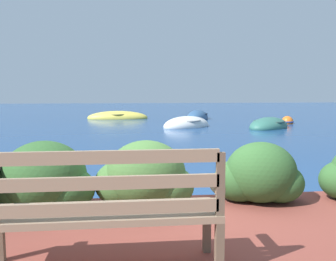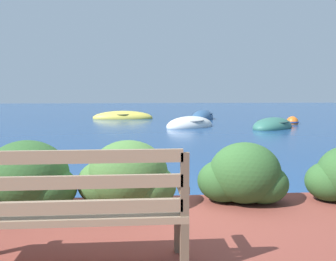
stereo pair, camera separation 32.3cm
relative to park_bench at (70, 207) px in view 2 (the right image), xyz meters
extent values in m
plane|color=navy|center=(1.06, 1.91, -0.71)|extent=(80.00, 80.00, 0.00)
cube|color=brown|center=(0.81, 0.26, -0.29)|extent=(0.06, 0.06, 0.40)
cube|color=brown|center=(0.81, -0.16, -0.29)|extent=(0.06, 0.06, 0.40)
cube|color=#8C755B|center=(0.00, 0.05, -0.06)|extent=(1.69, 0.48, 0.05)
cube|color=#8C755B|center=(0.00, -0.16, 0.04)|extent=(1.60, 0.04, 0.09)
cube|color=#8C755B|center=(0.00, -0.16, 0.22)|extent=(1.60, 0.04, 0.09)
cube|color=#8C755B|center=(0.00, -0.16, 0.39)|extent=(1.60, 0.04, 0.09)
cube|color=brown|center=(0.81, -0.16, 0.19)|extent=(0.06, 0.04, 0.45)
cube|color=#8C755B|center=(0.81, 0.05, 0.14)|extent=(0.07, 0.43, 0.05)
ellipsoid|color=#2D5628|center=(-0.73, 1.48, -0.10)|extent=(0.92, 0.82, 0.78)
ellipsoid|color=#2D5628|center=(-0.98, 1.55, -0.21)|extent=(0.69, 0.62, 0.55)
ellipsoid|color=#2D5628|center=(-0.50, 1.44, -0.23)|extent=(0.64, 0.58, 0.50)
ellipsoid|color=#426B33|center=(0.38, 1.50, -0.10)|extent=(0.90, 0.81, 0.76)
ellipsoid|color=#426B33|center=(0.13, 1.56, -0.22)|extent=(0.67, 0.61, 0.54)
ellipsoid|color=#426B33|center=(0.60, 1.45, -0.24)|extent=(0.63, 0.57, 0.49)
ellipsoid|color=#2D5628|center=(1.74, 1.55, -0.13)|extent=(0.85, 0.76, 0.72)
ellipsoid|color=#2D5628|center=(1.51, 1.62, -0.23)|extent=(0.63, 0.57, 0.51)
ellipsoid|color=#2D5628|center=(1.95, 1.51, -0.25)|extent=(0.59, 0.53, 0.46)
ellipsoid|color=#2D5628|center=(2.79, 1.55, -0.25)|extent=(0.60, 0.54, 0.48)
ellipsoid|color=#336B5B|center=(5.95, 12.07, -0.65)|extent=(2.66, 2.68, 0.77)
torus|color=#304F46|center=(5.95, 12.07, -0.44)|extent=(1.78, 1.78, 0.07)
cube|color=#846647|center=(5.68, 11.80, -0.47)|extent=(0.80, 0.78, 0.04)
cube|color=#846647|center=(6.17, 12.30, -0.47)|extent=(0.80, 0.78, 0.04)
ellipsoid|color=silver|center=(2.65, 12.77, -0.65)|extent=(2.60, 2.30, 0.81)
torus|color=gray|center=(2.65, 12.77, -0.42)|extent=(1.64, 1.64, 0.07)
cube|color=#846647|center=(2.36, 12.57, -0.45)|extent=(0.63, 0.84, 0.04)
cube|color=#846647|center=(2.89, 12.94, -0.45)|extent=(0.63, 0.84, 0.04)
ellipsoid|color=#2D517A|center=(3.91, 17.00, -0.64)|extent=(1.94, 2.94, 0.85)
torus|color=#2D4157|center=(3.91, 17.00, -0.41)|extent=(1.38, 1.38, 0.07)
cube|color=#846647|center=(4.05, 17.39, -0.44)|extent=(0.84, 0.40, 0.04)
cube|color=#846647|center=(3.79, 16.68, -0.44)|extent=(0.84, 0.40, 0.04)
ellipsoid|color=#DBC64C|center=(-0.33, 17.59, -0.65)|extent=(3.24, 1.14, 0.75)
torus|color=olive|center=(-0.33, 17.59, -0.44)|extent=(1.13, 1.13, 0.07)
cube|color=#846647|center=(0.15, 17.60, -0.47)|extent=(0.13, 0.88, 0.04)
cube|color=#846647|center=(-0.74, 17.58, -0.47)|extent=(0.13, 0.88, 0.04)
sphere|color=orange|center=(7.51, 13.81, -0.61)|extent=(0.53, 0.53, 0.53)
torus|color=navy|center=(7.51, 13.81, -0.61)|extent=(0.58, 0.58, 0.06)
camera|label=1|loc=(0.18, -2.64, 0.84)|focal=40.00mm
camera|label=2|loc=(0.50, -2.68, 0.84)|focal=40.00mm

